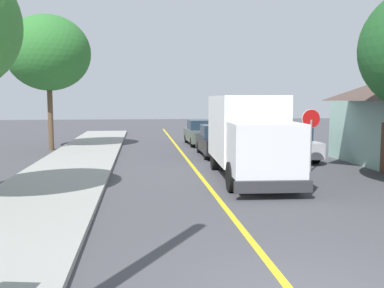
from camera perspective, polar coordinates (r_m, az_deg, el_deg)
The scene contains 8 objects.
sidewalk_curb at distance 10.86m, azimuth -23.28°, elevation -10.44°, with size 3.60×60.00×0.15m, color gray.
centre_line_yellow at distance 16.46m, azimuth 1.43°, elevation -4.70°, with size 0.16×56.00×0.01m, color gold.
box_truck at distance 16.74m, azimuth 7.52°, elevation 1.52°, with size 2.75×7.29×3.20m.
parked_car_near at distance 23.12m, azimuth 3.34°, elevation 0.36°, with size 1.84×4.42×1.67m.
parked_car_mid at distance 28.70m, azimuth 1.18°, elevation 1.47°, with size 1.90×4.44×1.67m.
parked_van_across at distance 22.22m, azimuth 12.99°, elevation -0.01°, with size 1.84×4.42×1.67m.
stop_sign at distance 18.61m, azimuth 15.63°, elevation 2.07°, with size 0.80×0.10×2.65m.
street_tree_down_block at distance 27.10m, azimuth -18.67°, elevation 11.45°, with size 4.93×4.93×8.01m.
Camera 1 is at (-2.37, -6.00, 3.06)m, focal length 39.87 mm.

